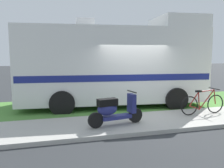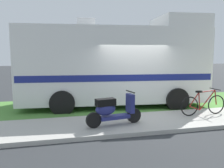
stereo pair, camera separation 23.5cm
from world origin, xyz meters
TOP-DOWN VIEW (x-y plane):
  - ground_plane at (0.00, 0.00)m, footprint 80.00×80.00m
  - sidewalk at (0.00, -1.20)m, footprint 24.00×2.00m
  - grass_strip at (0.00, 1.50)m, footprint 24.00×3.40m
  - motorhome_rv at (-0.36, 1.48)m, footprint 7.53×3.07m
  - scooter at (-1.23, -1.44)m, footprint 1.71×0.59m
  - bicycle at (2.04, -1.02)m, footprint 1.71×0.52m
  - pickup_truck_near at (-0.17, 6.04)m, footprint 5.56×2.26m

SIDE VIEW (x-z plane):
  - ground_plane at x=0.00m, z-range 0.00..0.00m
  - grass_strip at x=0.00m, z-range 0.00..0.08m
  - sidewalk at x=0.00m, z-range 0.00..0.12m
  - bicycle at x=2.04m, z-range 0.05..0.93m
  - scooter at x=-1.23m, z-range 0.09..1.06m
  - pickup_truck_near at x=-0.17m, z-range 0.06..1.93m
  - motorhome_rv at x=-0.36m, z-range -0.09..3.60m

